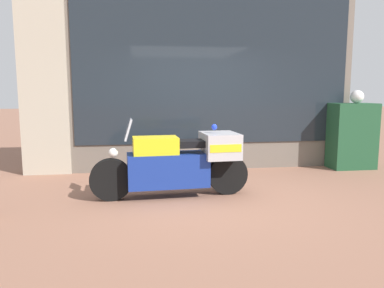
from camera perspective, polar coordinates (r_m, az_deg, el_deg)
name	(u,v)px	position (r m, az deg, el deg)	size (l,w,h in m)	color
ground_plane	(212,194)	(5.90, 3.05, -7.57)	(60.00, 60.00, 0.00)	#8E604C
shop_building	(173,67)	(7.61, -2.97, 11.65)	(6.61, 0.55, 4.11)	#6B6056
window_display	(210,145)	(7.83, 2.83, -0.14)	(5.27, 0.30, 1.98)	slate
paramedic_motorcycle	(181,161)	(5.63, -1.71, -2.55)	(2.39, 0.70, 1.20)	black
utility_cabinet	(352,136)	(8.37, 23.21, 1.13)	(0.89, 0.51, 1.34)	#1E4C2D
white_helmet	(357,97)	(8.32, 23.85, 6.61)	(0.27, 0.27, 0.27)	white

